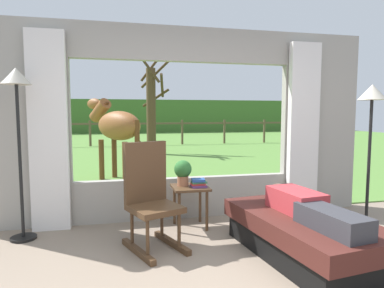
{
  "coord_description": "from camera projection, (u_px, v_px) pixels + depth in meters",
  "views": [
    {
      "loc": [
        -0.89,
        -2.16,
        1.42
      ],
      "look_at": [
        0.0,
        1.8,
        1.05
      ],
      "focal_mm": 31.31,
      "sensor_mm": 36.0,
      "label": 1
    }
  ],
  "objects": [
    {
      "name": "potted_plant",
      "position": [
        183.0,
        171.0,
        4.18
      ],
      "size": [
        0.22,
        0.22,
        0.32
      ],
      "color": "#9E6042",
      "rests_on": "side_table"
    },
    {
      "name": "pasture_tree",
      "position": [
        152.0,
        107.0,
        11.52
      ],
      "size": [
        1.28,
        1.33,
        3.41
      ],
      "color": "#4C3823",
      "rests_on": "outdoor_pasture_lawn"
    },
    {
      "name": "horse",
      "position": [
        116.0,
        126.0,
        6.91
      ],
      "size": [
        1.32,
        1.68,
        1.73
      ],
      "rotation": [
        0.0,
        0.0,
        0.6
      ],
      "color": "brown",
      "rests_on": "outdoor_pasture_lawn"
    },
    {
      "name": "reclining_person",
      "position": [
        306.0,
        206.0,
        3.24
      ],
      "size": [
        0.42,
        1.44,
        0.22
      ],
      "rotation": [
        0.0,
        0.0,
        0.13
      ],
      "color": "#B23338",
      "rests_on": "recliner_sofa"
    },
    {
      "name": "side_table",
      "position": [
        190.0,
        194.0,
        4.16
      ],
      "size": [
        0.44,
        0.44,
        0.52
      ],
      "color": "#4C331E",
      "rests_on": "ground_plane"
    },
    {
      "name": "floor_lamp_right",
      "position": [
        371.0,
        114.0,
        3.91
      ],
      "size": [
        0.32,
        0.32,
        1.76
      ],
      "color": "black",
      "rests_on": "ground_plane"
    },
    {
      "name": "recliner_sofa",
      "position": [
        303.0,
        235.0,
        3.32
      ],
      "size": [
        1.12,
        1.8,
        0.42
      ],
      "rotation": [
        0.0,
        0.0,
        0.13
      ],
      "color": "black",
      "rests_on": "ground_plane"
    },
    {
      "name": "book_stack",
      "position": [
        198.0,
        183.0,
        4.11
      ],
      "size": [
        0.2,
        0.17,
        0.1
      ],
      "color": "#59336B",
      "rests_on": "side_table"
    },
    {
      "name": "curtain_panel_right",
      "position": [
        303.0,
        129.0,
        4.74
      ],
      "size": [
        0.44,
        0.1,
        2.4
      ],
      "primitive_type": "cube",
      "color": "silver",
      "rests_on": "ground_plane"
    },
    {
      "name": "floor_lamp_left",
      "position": [
        17.0,
        102.0,
        3.65
      ],
      "size": [
        0.32,
        0.32,
        1.92
      ],
      "color": "black",
      "rests_on": "ground_plane"
    },
    {
      "name": "distant_hill_ridge",
      "position": [
        129.0,
        116.0,
        24.65
      ],
      "size": [
        36.0,
        2.0,
        2.4
      ],
      "primitive_type": "cube",
      "color": "#3F672B",
      "rests_on": "ground_plane"
    },
    {
      "name": "rocking_chair",
      "position": [
        150.0,
        197.0,
        3.54
      ],
      "size": [
        0.68,
        0.8,
        1.12
      ],
      "rotation": [
        0.0,
        0.0,
        0.38
      ],
      "color": "#4C331E",
      "rests_on": "ground_plane"
    },
    {
      "name": "pasture_fence_line",
      "position": [
        138.0,
        129.0,
        14.67
      ],
      "size": [
        16.1,
        0.1,
        1.1
      ],
      "color": "brown",
      "rests_on": "outdoor_pasture_lawn"
    },
    {
      "name": "back_wall_with_window",
      "position": [
        184.0,
        126.0,
        4.5
      ],
      "size": [
        5.2,
        0.12,
        2.55
      ],
      "color": "#9E998E",
      "rests_on": "ground_plane"
    },
    {
      "name": "curtain_panel_left",
      "position": [
        48.0,
        132.0,
        4.0
      ],
      "size": [
        0.44,
        0.1,
        2.4
      ],
      "primitive_type": "cube",
      "color": "silver",
      "rests_on": "ground_plane"
    },
    {
      "name": "outdoor_pasture_lawn",
      "position": [
        137.0,
        144.0,
        15.2
      ],
      "size": [
        36.0,
        21.68,
        0.02
      ],
      "primitive_type": "cube",
      "color": "#568438",
      "rests_on": "ground_plane"
    }
  ]
}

